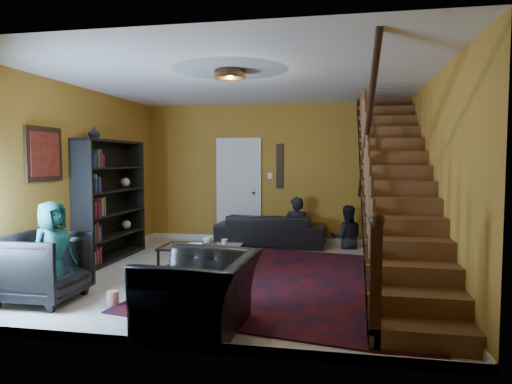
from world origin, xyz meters
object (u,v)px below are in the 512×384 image
bookshelf (112,202)px  armchair_left (43,267)px  sofa (271,230)px  coffee_table (201,258)px  armchair_right (201,293)px

bookshelf → armchair_left: bookshelf is taller
sofa → coffee_table: (-0.63, -2.47, -0.06)m
sofa → bookshelf: bearing=36.1°
bookshelf → coffee_table: bookshelf is taller
bookshelf → coffee_table: 2.09m
bookshelf → armchair_left: size_ratio=2.24×
armchair_left → armchair_right: 2.18m
armchair_right → coffee_table: (-0.65, 2.08, -0.13)m
sofa → coffee_table: size_ratio=1.83×
armchair_left → sofa: bearing=-28.6°
coffee_table → armchair_left: bearing=-133.4°
armchair_left → coffee_table: 2.12m
armchair_left → coffee_table: bearing=-44.5°
armchair_right → bookshelf: bearing=-136.6°
armchair_left → coffee_table: (1.45, 1.54, -0.16)m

